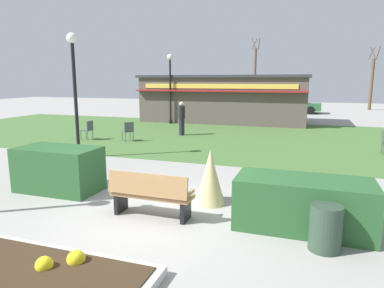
# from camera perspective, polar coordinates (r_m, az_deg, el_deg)

# --- Properties ---
(ground_plane) EXTENTS (80.00, 80.00, 0.00)m
(ground_plane) POSITION_cam_1_polar(r_m,az_deg,el_deg) (7.19, -7.27, -12.04)
(ground_plane) COLOR #999691
(lawn_patch) EXTENTS (36.00, 12.00, 0.01)m
(lawn_patch) POSITION_cam_1_polar(r_m,az_deg,el_deg) (17.09, 8.59, 1.20)
(lawn_patch) COLOR #446B33
(lawn_patch) RESTS_ON ground_plane
(park_bench) EXTENTS (1.70, 0.53, 0.95)m
(park_bench) POSITION_cam_1_polar(r_m,az_deg,el_deg) (7.04, -6.90, -8.32)
(park_bench) COLOR #9E7547
(park_bench) RESTS_ON ground_plane
(hedge_left) EXTENTS (2.04, 1.10, 1.11)m
(hedge_left) POSITION_cam_1_polar(r_m,az_deg,el_deg) (9.25, -21.24, -3.92)
(hedge_left) COLOR #28562B
(hedge_left) RESTS_ON ground_plane
(hedge_right) EXTENTS (2.47, 1.10, 0.96)m
(hedge_right) POSITION_cam_1_polar(r_m,az_deg,el_deg) (6.82, 17.92, -9.43)
(hedge_right) COLOR #28562B
(hedge_right) RESTS_ON ground_plane
(ornamental_grass_behind_left) EXTENTS (0.66, 0.66, 0.96)m
(ornamental_grass_behind_left) POSITION_cam_1_polar(r_m,az_deg,el_deg) (7.90, 3.11, -6.16)
(ornamental_grass_behind_left) COLOR #D1BC7F
(ornamental_grass_behind_left) RESTS_ON ground_plane
(ornamental_grass_behind_right) EXTENTS (0.67, 0.67, 1.24)m
(ornamental_grass_behind_right) POSITION_cam_1_polar(r_m,az_deg,el_deg) (7.69, 3.04, -5.51)
(ornamental_grass_behind_right) COLOR #D1BC7F
(ornamental_grass_behind_right) RESTS_ON ground_plane
(lamppost_mid) EXTENTS (0.36, 0.36, 4.34)m
(lamppost_mid) POSITION_cam_1_polar(r_m,az_deg,el_deg) (12.77, -18.92, 9.87)
(lamppost_mid) COLOR black
(lamppost_mid) RESTS_ON ground_plane
(lamppost_far) EXTENTS (0.36, 0.36, 4.34)m
(lamppost_far) POSITION_cam_1_polar(r_m,az_deg,el_deg) (22.00, -3.64, 10.47)
(lamppost_far) COLOR black
(lamppost_far) RESTS_ON ground_plane
(trash_bin) EXTENTS (0.52, 0.52, 0.77)m
(trash_bin) POSITION_cam_1_polar(r_m,az_deg,el_deg) (6.15, 21.27, -12.82)
(trash_bin) COLOR #2D4233
(trash_bin) RESTS_ON ground_plane
(food_kiosk) EXTENTS (10.90, 4.53, 3.06)m
(food_kiosk) POSITION_cam_1_polar(r_m,az_deg,el_deg) (23.21, 5.39, 7.54)
(food_kiosk) COLOR #594C47
(food_kiosk) RESTS_ON ground_plane
(cafe_chair_east) EXTENTS (0.62, 0.62, 0.89)m
(cafe_chair_east) POSITION_cam_1_polar(r_m,az_deg,el_deg) (15.85, -10.54, 2.33)
(cafe_chair_east) COLOR #4C5156
(cafe_chair_east) RESTS_ON ground_plane
(cafe_chair_center) EXTENTS (0.45, 0.45, 0.89)m
(cafe_chair_center) POSITION_cam_1_polar(r_m,az_deg,el_deg) (16.70, -16.86, 2.46)
(cafe_chair_center) COLOR #4C5156
(cafe_chair_center) RESTS_ON ground_plane
(person_strolling) EXTENTS (0.34, 0.34, 1.69)m
(person_strolling) POSITION_cam_1_polar(r_m,az_deg,el_deg) (17.31, -1.73, 4.30)
(person_strolling) COLOR #23232D
(person_strolling) RESTS_ON ground_plane
(parked_car_west_slot) EXTENTS (4.23, 2.12, 1.20)m
(parked_car_west_slot) POSITION_cam_1_polar(r_m,az_deg,el_deg) (31.14, 7.30, 6.61)
(parked_car_west_slot) COLOR #B7BABF
(parked_car_west_slot) RESTS_ON ground_plane
(parked_car_center_slot) EXTENTS (4.24, 2.13, 1.20)m
(parked_car_center_slot) POSITION_cam_1_polar(r_m,az_deg,el_deg) (30.53, 16.63, 6.18)
(parked_car_center_slot) COLOR #2D6638
(parked_car_center_slot) RESTS_ON ground_plane
(tree_right_bg) EXTENTS (0.91, 0.96, 5.72)m
(tree_right_bg) POSITION_cam_1_polar(r_m,az_deg,el_deg) (36.11, 27.65, 8.99)
(tree_right_bg) COLOR brown
(tree_right_bg) RESTS_ON ground_plane
(tree_center_bg) EXTENTS (0.91, 0.96, 7.17)m
(tree_center_bg) POSITION_cam_1_polar(r_m,az_deg,el_deg) (38.84, 10.38, 11.09)
(tree_center_bg) COLOR brown
(tree_center_bg) RESTS_ON ground_plane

